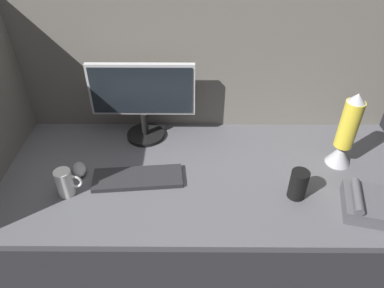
{
  "coord_description": "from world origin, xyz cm",
  "views": [
    {
      "loc": [
        -4.43,
        -116.95,
        103.91
      ],
      "look_at": [
        -11.12,
        0.0,
        14.0
      ],
      "focal_mm": 33.72,
      "sensor_mm": 36.0,
      "label": 1
    }
  ],
  "objects_px": {
    "mug_ceramic_white": "(65,183)",
    "desk_phone": "(366,204)",
    "monitor": "(142,97)",
    "mouse": "(79,169)",
    "mug_black_travel": "(298,184)",
    "lava_lamp": "(345,136)",
    "keyboard": "(138,178)"
  },
  "relations": [
    {
      "from": "mug_ceramic_white",
      "to": "desk_phone",
      "type": "bearing_deg",
      "value": -3.91
    },
    {
      "from": "monitor",
      "to": "mouse",
      "type": "distance_m",
      "value": 0.42
    },
    {
      "from": "mug_black_travel",
      "to": "desk_phone",
      "type": "bearing_deg",
      "value": -16.28
    },
    {
      "from": "mug_black_travel",
      "to": "lava_lamp",
      "type": "xyz_separation_m",
      "value": [
        0.23,
        0.21,
        0.08
      ]
    },
    {
      "from": "keyboard",
      "to": "lava_lamp",
      "type": "xyz_separation_m",
      "value": [
        0.87,
        0.12,
        0.14
      ]
    },
    {
      "from": "mouse",
      "to": "mug_ceramic_white",
      "type": "relative_size",
      "value": 0.83
    },
    {
      "from": "monitor",
      "to": "mug_black_travel",
      "type": "distance_m",
      "value": 0.77
    },
    {
      "from": "lava_lamp",
      "to": "desk_phone",
      "type": "relative_size",
      "value": 1.55
    },
    {
      "from": "mouse",
      "to": "monitor",
      "type": "bearing_deg",
      "value": 22.84
    },
    {
      "from": "keyboard",
      "to": "mug_black_travel",
      "type": "xyz_separation_m",
      "value": [
        0.64,
        -0.09,
        0.05
      ]
    },
    {
      "from": "mug_ceramic_white",
      "to": "lava_lamp",
      "type": "relative_size",
      "value": 0.33
    },
    {
      "from": "lava_lamp",
      "to": "desk_phone",
      "type": "bearing_deg",
      "value": -86.95
    },
    {
      "from": "monitor",
      "to": "mouse",
      "type": "relative_size",
      "value": 4.96
    },
    {
      "from": "monitor",
      "to": "desk_phone",
      "type": "xyz_separation_m",
      "value": [
        0.89,
        -0.47,
        -0.18
      ]
    },
    {
      "from": "monitor",
      "to": "desk_phone",
      "type": "relative_size",
      "value": 2.12
    },
    {
      "from": "keyboard",
      "to": "lava_lamp",
      "type": "height_order",
      "value": "lava_lamp"
    },
    {
      "from": "monitor",
      "to": "mouse",
      "type": "bearing_deg",
      "value": -133.37
    },
    {
      "from": "keyboard",
      "to": "mouse",
      "type": "xyz_separation_m",
      "value": [
        -0.26,
        0.05,
        0.01
      ]
    },
    {
      "from": "monitor",
      "to": "lava_lamp",
      "type": "relative_size",
      "value": 1.36
    },
    {
      "from": "keyboard",
      "to": "desk_phone",
      "type": "xyz_separation_m",
      "value": [
        0.89,
        -0.16,
        0.02
      ]
    },
    {
      "from": "keyboard",
      "to": "desk_phone",
      "type": "bearing_deg",
      "value": -15.54
    },
    {
      "from": "mouse",
      "to": "mug_ceramic_white",
      "type": "xyz_separation_m",
      "value": [
        -0.02,
        -0.13,
        0.04
      ]
    },
    {
      "from": "keyboard",
      "to": "lava_lamp",
      "type": "relative_size",
      "value": 1.06
    },
    {
      "from": "lava_lamp",
      "to": "desk_phone",
      "type": "distance_m",
      "value": 0.3
    },
    {
      "from": "mug_ceramic_white",
      "to": "keyboard",
      "type": "bearing_deg",
      "value": 16.43
    },
    {
      "from": "mouse",
      "to": "lava_lamp",
      "type": "height_order",
      "value": "lava_lamp"
    },
    {
      "from": "monitor",
      "to": "keyboard",
      "type": "xyz_separation_m",
      "value": [
        0.0,
        -0.32,
        -0.2
      ]
    },
    {
      "from": "mouse",
      "to": "mug_black_travel",
      "type": "distance_m",
      "value": 0.91
    },
    {
      "from": "mug_ceramic_white",
      "to": "mug_black_travel",
      "type": "relative_size",
      "value": 0.93
    },
    {
      "from": "mouse",
      "to": "lava_lamp",
      "type": "bearing_deg",
      "value": -20.08
    },
    {
      "from": "keyboard",
      "to": "mouse",
      "type": "bearing_deg",
      "value": 164.55
    },
    {
      "from": "mug_ceramic_white",
      "to": "mouse",
      "type": "bearing_deg",
      "value": 82.95
    }
  ]
}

